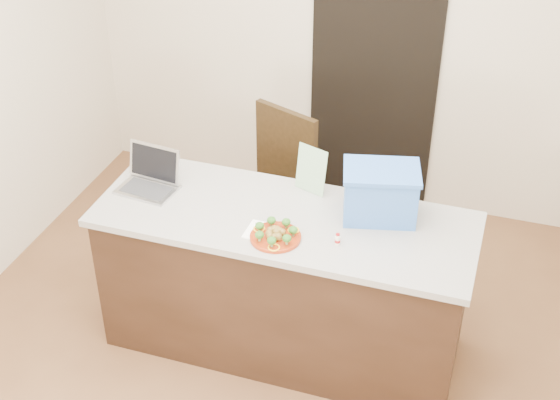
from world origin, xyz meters
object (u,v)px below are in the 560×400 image
(blue_box, at_px, (380,193))
(chair, at_px, (281,182))
(plate, at_px, (275,237))
(napkin, at_px, (262,232))
(yogurt_bottle, at_px, (338,240))
(island, at_px, (284,282))
(laptop, at_px, (151,177))

(blue_box, relative_size, chair, 0.42)
(plate, bearing_deg, chair, 106.77)
(napkin, height_order, chair, chair)
(plate, distance_m, yogurt_bottle, 0.32)
(island, distance_m, plate, 0.51)
(napkin, relative_size, laptop, 0.49)
(laptop, bearing_deg, island, 2.65)
(napkin, xyz_separation_m, yogurt_bottle, (0.40, 0.02, 0.02))
(yogurt_bottle, bearing_deg, blue_box, 65.39)
(island, relative_size, blue_box, 4.53)
(plate, relative_size, chair, 0.25)
(island, height_order, laptop, laptop)
(laptop, height_order, chair, laptop)
(laptop, relative_size, blue_box, 0.75)
(plate, relative_size, laptop, 0.78)
(napkin, bearing_deg, laptop, 163.26)
(napkin, bearing_deg, yogurt_bottle, 3.53)
(island, xyz_separation_m, napkin, (-0.06, -0.17, 0.46))
(napkin, height_order, yogurt_bottle, yogurt_bottle)
(chair, bearing_deg, yogurt_bottle, -35.16)
(plate, xyz_separation_m, chair, (-0.30, 0.99, -0.32))
(island, bearing_deg, blue_box, 19.33)
(plate, relative_size, napkin, 1.59)
(plate, bearing_deg, napkin, 159.88)
(island, distance_m, laptop, 0.96)
(yogurt_bottle, height_order, laptop, laptop)
(napkin, relative_size, chair, 0.16)
(yogurt_bottle, distance_m, laptop, 1.16)
(island, bearing_deg, yogurt_bottle, -23.93)
(island, distance_m, yogurt_bottle, 0.60)
(laptop, distance_m, blue_box, 1.29)
(blue_box, distance_m, chair, 1.08)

